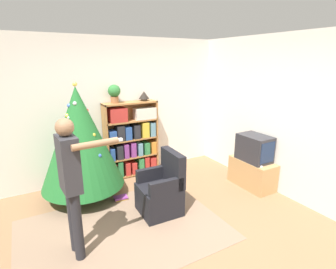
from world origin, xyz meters
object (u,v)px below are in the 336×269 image
at_px(christmas_tree, 80,138).
at_px(bookshelf, 132,141).
at_px(armchair, 162,192).
at_px(television, 254,148).
at_px(standing_person, 71,178).
at_px(table_lamp, 144,95).
at_px(potted_plant, 114,92).

bearing_deg(christmas_tree, bookshelf, 22.82).
bearing_deg(armchair, television, 89.92).
distance_m(christmas_tree, standing_person, 1.37).
height_order(bookshelf, christmas_tree, christmas_tree).
height_order(television, christmas_tree, christmas_tree).
xyz_separation_m(christmas_tree, armchair, (0.90, -1.01, -0.69)).
bearing_deg(television, christmas_tree, 158.18).
relative_size(television, armchair, 0.62).
bearing_deg(standing_person, armchair, 99.07).
height_order(television, armchair, television).
bearing_deg(table_lamp, television, -47.59).
bearing_deg(television, table_lamp, 132.41).
bearing_deg(bookshelf, armchair, -94.97).
height_order(armchair, table_lamp, table_lamp).
height_order(television, standing_person, standing_person).
relative_size(standing_person, table_lamp, 8.12).
bearing_deg(table_lamp, bookshelf, -178.63).
height_order(bookshelf, television, bookshelf).
bearing_deg(bookshelf, television, -42.16).
bearing_deg(television, bookshelf, 137.84).
bearing_deg(armchair, potted_plant, -171.47).
bearing_deg(armchair, christmas_tree, -136.28).
height_order(bookshelf, potted_plant, potted_plant).
bearing_deg(christmas_tree, standing_person, -105.41).
height_order(standing_person, table_lamp, standing_person).
xyz_separation_m(standing_person, table_lamp, (1.67, 1.75, 0.58)).
distance_m(christmas_tree, armchair, 1.52).
relative_size(television, potted_plant, 1.73).
bearing_deg(potted_plant, christmas_tree, -149.22).
distance_m(television, standing_person, 3.07).
relative_size(potted_plant, table_lamp, 1.64).
xyz_separation_m(armchair, potted_plant, (-0.16, 1.45, 1.31)).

